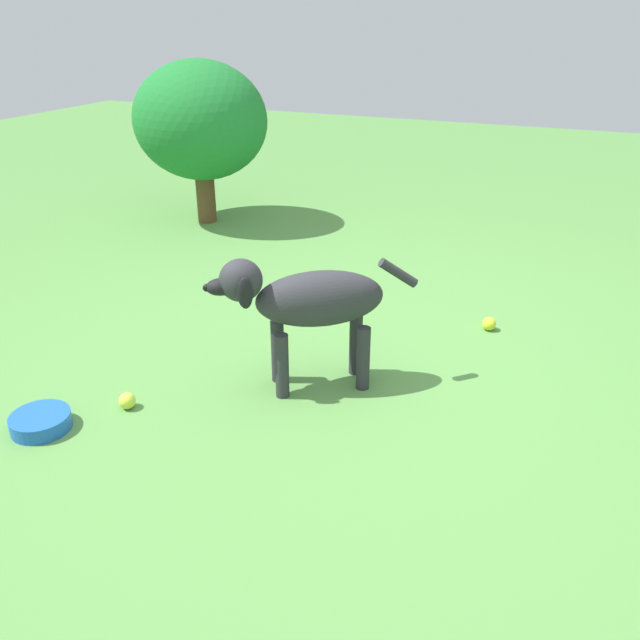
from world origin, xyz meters
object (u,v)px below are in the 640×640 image
object	(u,v)px
tennis_ball_1	(127,401)
water_bowl	(41,422)
dog	(308,302)
tennis_ball_2	(311,283)
tennis_ball_0	(489,324)

from	to	relation	value
tennis_ball_1	water_bowl	xyz separation A→B (m)	(-0.21, -0.24, -0.00)
dog	tennis_ball_2	distance (m)	1.10
water_bowl	tennis_ball_0	bearing A→B (deg)	46.94
tennis_ball_0	tennis_ball_1	distance (m)	1.72
tennis_ball_1	tennis_ball_2	size ratio (longest dim) A/B	1.00
tennis_ball_1	water_bowl	distance (m)	0.32
tennis_ball_1	tennis_ball_2	world-z (taller)	same
tennis_ball_0	water_bowl	size ratio (longest dim) A/B	0.30
tennis_ball_1	water_bowl	size ratio (longest dim) A/B	0.30
tennis_ball_1	tennis_ball_2	distance (m)	1.41
tennis_ball_2	water_bowl	size ratio (longest dim) A/B	0.30
dog	tennis_ball_0	size ratio (longest dim) A/B	11.01
tennis_ball_0	tennis_ball_1	size ratio (longest dim) A/B	1.00
dog	tennis_ball_0	bearing A→B (deg)	-160.34
tennis_ball_1	water_bowl	world-z (taller)	tennis_ball_1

